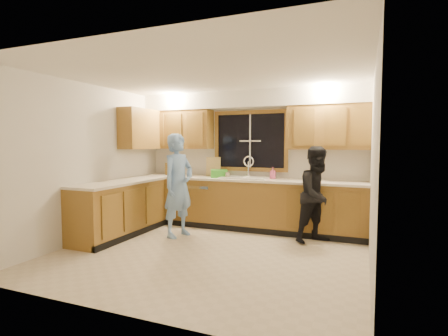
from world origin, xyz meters
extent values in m
plane|color=beige|center=(0.00, 0.00, 0.00)|extent=(4.20, 4.20, 0.00)
plane|color=white|center=(0.00, 0.00, 2.50)|extent=(4.20, 4.20, 0.00)
plane|color=silver|center=(0.00, 1.90, 1.25)|extent=(4.20, 0.00, 4.20)
plane|color=silver|center=(-2.10, 0.00, 1.25)|extent=(0.00, 3.80, 3.80)
plane|color=silver|center=(2.10, 0.00, 1.25)|extent=(0.00, 3.80, 3.80)
cube|color=olive|center=(0.00, 1.60, 0.44)|extent=(4.20, 0.60, 0.88)
cube|color=olive|center=(-1.80, 0.35, 0.44)|extent=(0.60, 1.90, 0.88)
cube|color=#F1E3CB|center=(0.00, 1.58, 0.90)|extent=(4.20, 0.63, 0.04)
cube|color=#F1E3CB|center=(-1.79, 0.35, 0.90)|extent=(0.63, 1.90, 0.04)
cube|color=olive|center=(-1.43, 1.73, 1.83)|extent=(1.35, 0.33, 0.75)
cube|color=olive|center=(1.43, 1.73, 1.83)|extent=(1.35, 0.33, 0.75)
cube|color=olive|center=(-1.94, 1.12, 1.83)|extent=(0.33, 0.90, 0.75)
cube|color=white|center=(0.00, 1.72, 2.35)|extent=(4.20, 0.35, 0.30)
cube|color=black|center=(0.00, 1.90, 1.60)|extent=(1.30, 0.01, 1.00)
cube|color=olive|center=(0.00, 1.89, 2.14)|extent=(1.44, 0.03, 0.07)
cube|color=olive|center=(0.00, 1.89, 1.07)|extent=(1.44, 0.03, 0.07)
cube|color=olive|center=(-0.69, 1.89, 1.60)|extent=(0.07, 0.03, 1.00)
cube|color=olive|center=(0.69, 1.89, 1.60)|extent=(0.07, 0.03, 1.00)
cube|color=white|center=(0.00, 1.60, 0.93)|extent=(0.86, 0.52, 0.03)
cube|color=white|center=(-0.21, 1.60, 0.84)|extent=(0.38, 0.42, 0.18)
cube|color=white|center=(0.21, 1.60, 0.84)|extent=(0.38, 0.42, 0.18)
cylinder|color=white|center=(0.00, 1.80, 1.08)|extent=(0.04, 0.04, 0.28)
torus|color=white|center=(0.00, 1.80, 1.22)|extent=(0.21, 0.03, 0.21)
cube|color=white|center=(-0.85, 1.59, 0.41)|extent=(0.60, 0.56, 0.82)
cube|color=white|center=(-1.80, -0.22, 0.45)|extent=(0.58, 0.75, 0.90)
imported|color=#719AD5|center=(-0.86, 0.67, 0.86)|extent=(0.56, 0.71, 1.72)
imported|color=black|center=(1.35, 1.17, 0.76)|extent=(0.92, 0.93, 1.51)
cube|color=olive|center=(-1.65, 1.70, 1.04)|extent=(0.13, 0.11, 0.24)
cube|color=tan|center=(-0.72, 1.80, 1.11)|extent=(0.29, 0.18, 0.37)
cube|color=green|center=(-0.52, 1.61, 0.99)|extent=(0.40, 0.39, 0.14)
imported|color=#F15B94|center=(0.48, 1.74, 1.02)|extent=(0.10, 0.10, 0.21)
imported|color=silver|center=(1.13, 1.57, 0.94)|extent=(0.26, 0.26, 0.05)
cylinder|color=#BAA98F|center=(-0.30, 1.46, 0.98)|extent=(0.08, 0.08, 0.11)
cylinder|color=#BAA98F|center=(-0.30, 1.53, 0.98)|extent=(0.08, 0.08, 0.11)
camera|label=1|loc=(2.02, -4.39, 1.55)|focal=28.00mm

